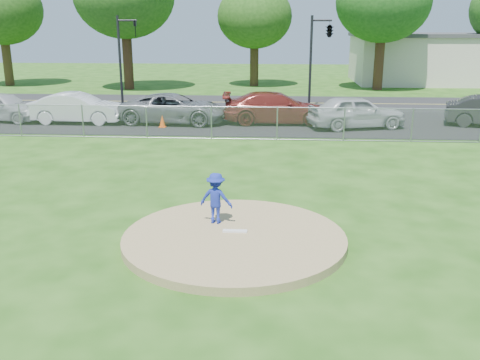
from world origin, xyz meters
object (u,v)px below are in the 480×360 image
at_px(traffic_cone, 162,121).
at_px(parked_car_darkred, 276,108).
at_px(traffic_signal_center, 328,32).
at_px(parked_car_gray, 174,108).
at_px(pitcher, 216,198).
at_px(parked_car_silver, 3,106).
at_px(commercial_building, 446,58).
at_px(traffic_signal_left, 123,52).
at_px(parked_car_pearl, 356,112).
at_px(parked_car_white, 78,108).
at_px(tree_center, 255,6).

xyz_separation_m(traffic_cone, parked_car_darkred, (5.80, 1.58, 0.50)).
xyz_separation_m(traffic_signal_center, parked_car_gray, (-8.45, -6.05, -3.82)).
relative_size(pitcher, parked_car_gray, 0.23).
relative_size(traffic_cone, parked_car_silver, 0.14).
bearing_deg(commercial_building, parked_car_darkred, -124.75).
distance_m(traffic_signal_left, traffic_cone, 8.81).
relative_size(parked_car_gray, parked_car_darkred, 0.99).
xyz_separation_m(traffic_signal_left, parked_car_silver, (-5.10, -6.04, -2.56)).
relative_size(commercial_building, traffic_signal_left, 2.93).
height_order(traffic_signal_center, parked_car_silver, traffic_signal_center).
height_order(commercial_building, parked_car_gray, commercial_building).
bearing_deg(traffic_cone, traffic_signal_left, 118.19).
distance_m(traffic_signal_left, parked_car_pearl, 15.54).
bearing_deg(traffic_signal_left, parked_car_darkred, -30.45).
bearing_deg(parked_car_white, traffic_signal_left, -6.64).
relative_size(commercial_building, parked_car_white, 3.38).
height_order(traffic_signal_left, parked_car_white, traffic_signal_left).
bearing_deg(traffic_cone, pitcher, -72.71).
xyz_separation_m(parked_car_gray, parked_car_pearl, (9.46, -0.76, 0.05)).
height_order(traffic_cone, parked_car_pearl, parked_car_pearl).
distance_m(traffic_cone, parked_car_silver, 9.10).
xyz_separation_m(commercial_building, parked_car_gray, (-20.48, -22.05, -1.37)).
bearing_deg(traffic_signal_center, traffic_cone, -140.44).
xyz_separation_m(parked_car_silver, parked_car_gray, (9.38, -0.01, -0.01)).
bearing_deg(parked_car_gray, parked_car_pearl, -91.40).
bearing_deg(tree_center, parked_car_gray, -100.92).
xyz_separation_m(parked_car_silver, parked_car_darkred, (14.80, 0.34, 0.03)).
distance_m(traffic_signal_left, parked_car_gray, 7.85).
bearing_deg(tree_center, traffic_signal_left, -122.90).
bearing_deg(parked_car_silver, traffic_cone, -87.28).
distance_m(traffic_signal_left, parked_car_darkred, 11.54).
xyz_separation_m(commercial_building, parked_car_darkred, (-15.06, -21.71, -1.33)).
bearing_deg(parked_car_white, parked_car_gray, -85.47).
bearing_deg(parked_car_pearl, traffic_cone, 77.60).
bearing_deg(parked_car_darkred, parked_car_white, 90.99).
xyz_separation_m(traffic_cone, parked_car_pearl, (9.83, 0.48, 0.51)).
relative_size(parked_car_white, parked_car_darkred, 0.86).
height_order(parked_car_white, parked_car_darkred, parked_car_darkred).
distance_m(commercial_building, tree_center, 17.99).
bearing_deg(commercial_building, traffic_cone, -131.84).
xyz_separation_m(parked_car_silver, parked_car_white, (4.28, -0.36, 0.01)).
bearing_deg(parked_car_pearl, traffic_signal_center, -6.75).
xyz_separation_m(tree_center, parked_car_white, (-8.58, -18.40, -5.66)).
height_order(commercial_building, pitcher, commercial_building).
height_order(traffic_signal_center, parked_car_darkred, traffic_signal_center).
relative_size(traffic_signal_center, parked_car_silver, 1.21).
bearing_deg(pitcher, parked_car_silver, -36.24).
xyz_separation_m(parked_car_white, parked_car_gray, (5.09, 0.35, -0.02)).
height_order(pitcher, parked_car_darkred, parked_car_darkred).
bearing_deg(traffic_cone, commercial_building, 48.16).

